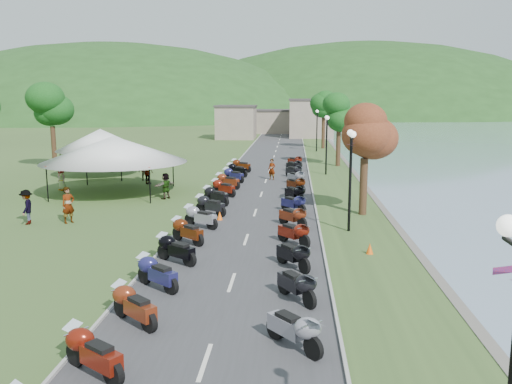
{
  "coord_description": "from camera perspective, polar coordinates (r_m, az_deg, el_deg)",
  "views": [
    {
      "loc": [
        2.19,
        -8.69,
        6.69
      ],
      "look_at": [
        0.08,
        21.66,
        1.3
      ],
      "focal_mm": 38.0,
      "sensor_mm": 36.0,
      "label": 1
    }
  ],
  "objects": [
    {
      "name": "road",
      "position": [
        49.19,
        1.4,
        2.24
      ],
      "size": [
        7.0,
        120.0,
        0.02
      ],
      "primitive_type": "cube",
      "color": "#3B3B3E",
      "rests_on": "ground"
    },
    {
      "name": "pedestrian_b",
      "position": [
        44.59,
        -11.61,
        1.21
      ],
      "size": [
        1.02,
        0.74,
        1.89
      ],
      "primitive_type": "imported",
      "rotation": [
        0.0,
        0.0,
        2.86
      ],
      "color": "slate",
      "rests_on": "ground"
    },
    {
      "name": "vendor_tent_main",
      "position": [
        38.77,
        -14.65,
        2.77
      ],
      "size": [
        6.67,
        6.67,
        4.0
      ],
      "primitive_type": null,
      "color": "silver",
      "rests_on": "ground"
    },
    {
      "name": "pedestrian_c",
      "position": [
        31.22,
        -22.89,
        -3.13
      ],
      "size": [
        0.76,
        1.28,
        1.85
      ],
      "primitive_type": "imported",
      "rotation": [
        0.0,
        0.0,
        4.95
      ],
      "color": "slate",
      "rests_on": "ground"
    },
    {
      "name": "tree_lakeside",
      "position": [
        31.06,
        11.37,
        4.3
      ],
      "size": [
        2.66,
        2.66,
        7.38
      ],
      "primitive_type": null,
      "color": "#1A5C1B",
      "rests_on": "ground"
    },
    {
      "name": "vendor_tent_side",
      "position": [
        47.61,
        -15.98,
        4.0
      ],
      "size": [
        4.95,
        4.95,
        4.0
      ],
      "primitive_type": null,
      "color": "silver",
      "rests_on": "ground"
    },
    {
      "name": "hills_backdrop",
      "position": [
        208.81,
        3.41,
        8.19
      ],
      "size": [
        360.0,
        120.0,
        76.0
      ],
      "primitive_type": null,
      "color": "#285621",
      "rests_on": "ground"
    },
    {
      "name": "pedestrian_a",
      "position": [
        30.71,
        -19.06,
        -3.1
      ],
      "size": [
        0.86,
        0.88,
        1.96
      ],
      "primitive_type": "imported",
      "rotation": [
        0.0,
        0.0,
        0.87
      ],
      "color": "slate",
      "rests_on": "ground"
    },
    {
      "name": "far_building",
      "position": [
        93.88,
        1.43,
        7.48
      ],
      "size": [
        18.0,
        16.0,
        5.0
      ],
      "primitive_type": "cube",
      "color": "gray",
      "rests_on": "ground"
    },
    {
      "name": "moto_row_right",
      "position": [
        33.18,
        4.07,
        -0.64
      ],
      "size": [
        2.6,
        40.38,
        1.1
      ],
      "primitive_type": null,
      "color": "#331411",
      "rests_on": "ground"
    },
    {
      "name": "moto_row_left",
      "position": [
        26.52,
        -6.38,
        -3.4
      ],
      "size": [
        2.6,
        47.47,
        1.1
      ],
      "primitive_type": null,
      "color": "#331411",
      "rests_on": "ground"
    }
  ]
}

